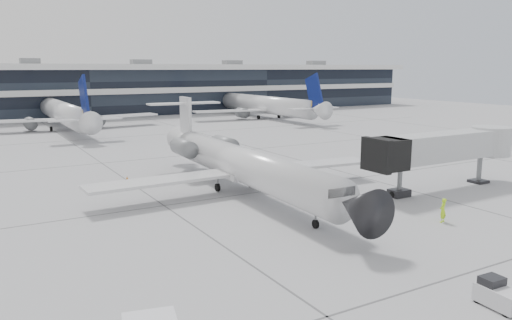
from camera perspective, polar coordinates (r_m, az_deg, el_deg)
ground at (r=43.12m, az=2.15°, el=-3.43°), size 220.00×220.00×0.00m
terminal at (r=119.60m, az=-19.48°, el=7.31°), size 170.00×22.00×10.00m
bg_jet_center at (r=92.09m, az=-20.98°, el=3.32°), size 32.00×40.00×9.60m
bg_jet_right at (r=105.98m, az=0.91°, el=4.86°), size 32.00×40.00×9.60m
regional_jet at (r=41.79m, az=-1.80°, el=-0.34°), size 25.64×31.93×7.38m
jet_bridge at (r=46.07m, az=21.21°, el=1.45°), size 15.75×3.50×5.07m
ramp_worker at (r=36.32m, az=20.57°, el=-5.41°), size 0.70×0.57×1.67m
baggage_tug at (r=25.04m, az=25.97°, el=-13.67°), size 1.26×2.02×1.25m
traffic_cone at (r=47.61m, az=-14.52°, el=-2.11°), size 0.45×0.45×0.55m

